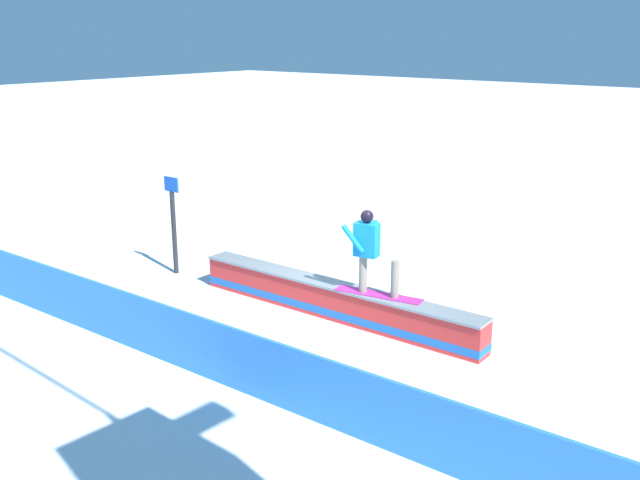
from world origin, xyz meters
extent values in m
plane|color=white|center=(0.00, 0.00, 0.00)|extent=(120.00, 120.00, 0.00)
cube|color=red|center=(0.00, 0.00, 0.29)|extent=(5.89, 0.55, 0.58)
cube|color=blue|center=(0.00, 0.00, 0.15)|extent=(5.91, 0.56, 0.14)
cube|color=gray|center=(0.00, 0.00, 0.60)|extent=(5.90, 0.61, 0.04)
cube|color=#BE2A8D|center=(-0.94, -0.02, 0.63)|extent=(1.58, 0.56, 0.01)
cylinder|color=gray|center=(-0.65, 0.03, 0.96)|extent=(0.16, 0.16, 0.65)
cylinder|color=gray|center=(-1.23, -0.07, 0.96)|extent=(0.16, 0.16, 0.65)
cube|color=#1489D7|center=(-0.70, 0.02, 1.58)|extent=(0.44, 0.31, 0.58)
sphere|color=black|center=(-0.70, 0.02, 1.98)|extent=(0.22, 0.22, 0.22)
cylinder|color=#1489D7|center=(-0.56, 0.22, 1.61)|extent=(0.44, 0.17, 0.47)
cylinder|color=#1489D7|center=(-0.77, -0.16, 1.61)|extent=(0.15, 0.11, 0.56)
cube|color=#2F7AE3|center=(0.00, 3.07, 0.47)|extent=(12.78, 0.31, 0.94)
cylinder|color=#262628|center=(4.11, 0.16, 0.89)|extent=(0.10, 0.10, 1.77)
cube|color=blue|center=(4.11, 0.16, 1.92)|extent=(0.40, 0.04, 0.30)
camera|label=1|loc=(-7.37, 9.63, 4.96)|focal=40.48mm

